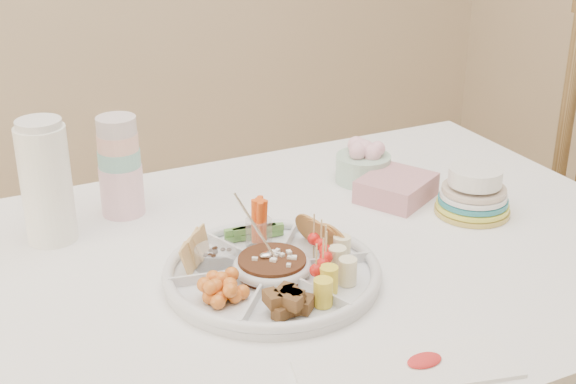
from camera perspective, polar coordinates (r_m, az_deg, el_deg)
name	(u,v)px	position (r m, az deg, el deg)	size (l,w,h in m)	color
chair	(559,238)	(2.09, 18.72, -3.13)	(0.48, 0.48, 1.15)	brown
party_tray	(272,270)	(1.42, -1.14, -5.55)	(0.38, 0.38, 0.04)	silver
bean_dip	(272,266)	(1.42, -1.14, -5.29)	(0.12, 0.12, 0.04)	black
tortillas	(322,235)	(1.49, 2.44, -3.09)	(0.09, 0.09, 0.05)	#AF7439
carrot_cucumber	(255,218)	(1.52, -2.36, -1.84)	(0.10, 0.10, 0.09)	#EA5315
pita_raisins	(202,250)	(1.45, -6.11, -4.14)	(0.11, 0.11, 0.06)	tan
cherries	(216,290)	(1.34, -5.15, -6.97)	(0.11, 0.11, 0.05)	orange
granola_chunks	(292,301)	(1.31, 0.27, -7.74)	(0.10, 0.10, 0.04)	brown
banana_tomato	(345,261)	(1.38, 4.08, -4.89)	(0.10, 0.10, 0.09)	#E0D65C
cup_stack	(119,158)	(1.67, -11.92, 2.38)	(0.09, 0.09, 0.25)	silver
thermos	(46,180)	(1.59, -16.85, 0.81)	(0.10, 0.10, 0.25)	white
flower_bowl	(363,162)	(1.83, 5.38, 2.14)	(0.12, 0.12, 0.09)	#9CC5B5
napkin_stack	(396,188)	(1.75, 7.71, 0.28)	(0.15, 0.13, 0.05)	#C3828D
plate_stack	(474,191)	(1.71, 13.08, 0.07)	(0.16, 0.16, 0.10)	yellow
placemat	(407,369)	(1.22, 8.48, -12.35)	(0.33, 0.11, 0.01)	white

